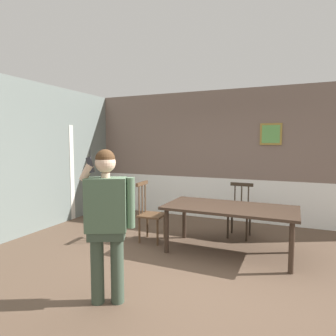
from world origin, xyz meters
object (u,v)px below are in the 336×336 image
(dining_table, at_px, (230,211))
(chair_near_window, at_px, (150,213))
(chair_by_doorway, at_px, (240,211))
(person_figure, at_px, (107,216))

(dining_table, distance_m, chair_near_window, 1.40)
(chair_near_window, relative_size, chair_by_doorway, 1.07)
(chair_by_doorway, xyz_separation_m, person_figure, (-0.92, -2.81, 0.49))
(dining_table, relative_size, chair_by_doorway, 2.06)
(chair_near_window, distance_m, chair_by_doorway, 1.64)
(person_figure, bearing_deg, chair_near_window, -102.72)
(dining_table, height_order, chair_near_window, chair_near_window)
(chair_by_doorway, bearing_deg, dining_table, 90.99)
(dining_table, bearing_deg, chair_by_doorway, 89.40)
(chair_near_window, xyz_separation_m, chair_by_doorway, (1.39, 0.87, -0.03))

